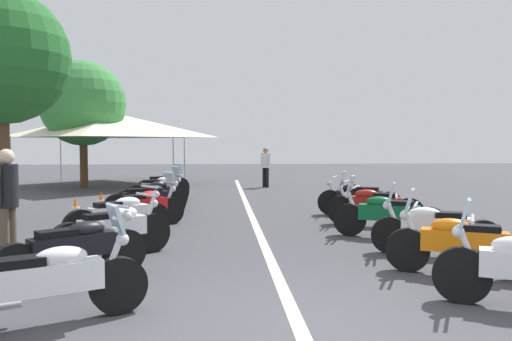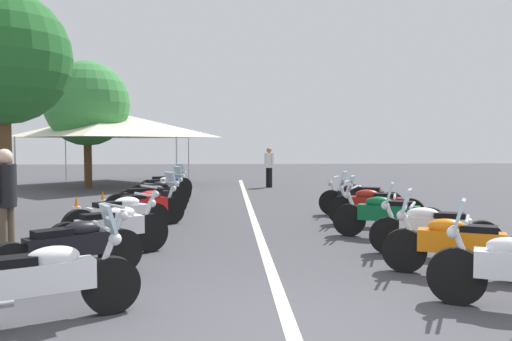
# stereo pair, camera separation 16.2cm
# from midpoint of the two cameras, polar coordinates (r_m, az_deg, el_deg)

# --- Properties ---
(ground_plane) EXTENTS (80.00, 80.00, 0.00)m
(ground_plane) POSITION_cam_midpoint_polar(r_m,az_deg,el_deg) (5.31, 4.08, -17.40)
(ground_plane) COLOR #424247
(lane_centre_stripe) EXTENTS (26.75, 0.16, 0.01)m
(lane_centre_stripe) POSITION_cam_midpoint_polar(r_m,az_deg,el_deg) (12.10, -0.61, -5.72)
(lane_centre_stripe) COLOR beige
(lane_centre_stripe) RESTS_ON ground_plane
(motorcycle_left_row_0) EXTENTS (1.15, 1.97, 1.20)m
(motorcycle_left_row_0) POSITION_cam_midpoint_polar(r_m,az_deg,el_deg) (5.71, -23.11, -11.29)
(motorcycle_left_row_0) COLOR black
(motorcycle_left_row_0) RESTS_ON ground_plane
(motorcycle_left_row_1) EXTENTS (1.44, 1.73, 1.00)m
(motorcycle_left_row_1) POSITION_cam_midpoint_polar(r_m,az_deg,el_deg) (7.28, -20.16, -8.20)
(motorcycle_left_row_1) COLOR black
(motorcycle_left_row_1) RESTS_ON ground_plane
(motorcycle_left_row_2) EXTENTS (1.40, 1.72, 1.01)m
(motorcycle_left_row_2) POSITION_cam_midpoint_polar(r_m,az_deg,el_deg) (8.60, -16.10, -6.36)
(motorcycle_left_row_2) COLOR black
(motorcycle_left_row_2) RESTS_ON ground_plane
(motorcycle_left_row_3) EXTENTS (1.43, 1.81, 1.01)m
(motorcycle_left_row_3) POSITION_cam_midpoint_polar(r_m,az_deg,el_deg) (10.13, -15.38, -4.93)
(motorcycle_left_row_3) COLOR black
(motorcycle_left_row_3) RESTS_ON ground_plane
(motorcycle_left_row_4) EXTENTS (1.38, 1.73, 1.20)m
(motorcycle_left_row_4) POSITION_cam_midpoint_polar(r_m,az_deg,el_deg) (11.52, -12.80, -3.94)
(motorcycle_left_row_4) COLOR black
(motorcycle_left_row_4) RESTS_ON ground_plane
(motorcycle_left_row_5) EXTENTS (1.15, 1.93, 1.00)m
(motorcycle_left_row_5) POSITION_cam_midpoint_polar(r_m,az_deg,el_deg) (13.02, -12.43, -3.16)
(motorcycle_left_row_5) COLOR black
(motorcycle_left_row_5) RESTS_ON ground_plane
(motorcycle_left_row_6) EXTENTS (1.38, 1.84, 1.20)m
(motorcycle_left_row_6) POSITION_cam_midpoint_polar(r_m,az_deg,el_deg) (14.30, -11.65, -2.56)
(motorcycle_left_row_6) COLOR black
(motorcycle_left_row_6) RESTS_ON ground_plane
(motorcycle_left_row_7) EXTENTS (1.32, 1.74, 1.22)m
(motorcycle_left_row_7) POSITION_cam_midpoint_polar(r_m,az_deg,el_deg) (15.82, -10.91, -1.98)
(motorcycle_left_row_7) COLOR black
(motorcycle_left_row_7) RESTS_ON ground_plane
(motorcycle_left_row_8) EXTENTS (1.45, 1.63, 1.02)m
(motorcycle_left_row_8) POSITION_cam_midpoint_polar(r_m,az_deg,el_deg) (17.20, -10.48, -1.59)
(motorcycle_left_row_8) COLOR black
(motorcycle_left_row_8) RESTS_ON ground_plane
(motorcycle_right_row_1) EXTENTS (1.08, 1.98, 1.20)m
(motorcycle_right_row_1) POSITION_cam_midpoint_polar(r_m,az_deg,el_deg) (7.69, 21.37, -7.55)
(motorcycle_right_row_1) COLOR black
(motorcycle_right_row_1) RESTS_ON ground_plane
(motorcycle_right_row_2) EXTENTS (0.94, 2.01, 1.20)m
(motorcycle_right_row_2) POSITION_cam_midpoint_polar(r_m,az_deg,el_deg) (8.91, 18.72, -6.08)
(motorcycle_right_row_2) COLOR black
(motorcycle_right_row_2) RESTS_ON ground_plane
(motorcycle_right_row_3) EXTENTS (1.08, 2.03, 1.21)m
(motorcycle_right_row_3) POSITION_cam_midpoint_polar(r_m,az_deg,el_deg) (10.28, 13.99, -4.76)
(motorcycle_right_row_3) COLOR black
(motorcycle_right_row_3) RESTS_ON ground_plane
(motorcycle_right_row_4) EXTENTS (1.03, 2.02, 1.22)m
(motorcycle_right_row_4) POSITION_cam_midpoint_polar(r_m,az_deg,el_deg) (11.70, 12.57, -3.78)
(motorcycle_right_row_4) COLOR black
(motorcycle_right_row_4) RESTS_ON ground_plane
(motorcycle_right_row_5) EXTENTS (1.04, 2.01, 1.00)m
(motorcycle_right_row_5) POSITION_cam_midpoint_polar(r_m,az_deg,el_deg) (13.19, 11.03, -3.04)
(motorcycle_right_row_5) COLOR black
(motorcycle_right_row_5) RESTS_ON ground_plane
(traffic_cone_0) EXTENTS (0.36, 0.36, 0.61)m
(traffic_cone_0) POSITION_cam_midpoint_polar(r_m,az_deg,el_deg) (12.64, -19.84, -4.20)
(traffic_cone_0) COLOR orange
(traffic_cone_0) RESTS_ON ground_plane
(traffic_cone_1) EXTENTS (0.36, 0.36, 0.61)m
(traffic_cone_1) POSITION_cam_midpoint_polar(r_m,az_deg,el_deg) (14.94, 13.24, -3.00)
(traffic_cone_1) COLOR orange
(traffic_cone_1) RESTS_ON ground_plane
(traffic_cone_2) EXTENTS (0.36, 0.36, 0.61)m
(traffic_cone_2) POSITION_cam_midpoint_polar(r_m,az_deg,el_deg) (13.91, -17.20, -3.51)
(traffic_cone_2) COLOR orange
(traffic_cone_2) RESTS_ON ground_plane
(bystander_0) EXTENTS (0.43, 0.37, 1.66)m
(bystander_0) POSITION_cam_midpoint_polar(r_m,az_deg,el_deg) (21.30, 0.87, 0.71)
(bystander_0) COLOR black
(bystander_0) RESTS_ON ground_plane
(bystander_1) EXTENTS (0.52, 0.32, 1.77)m
(bystander_1) POSITION_cam_midpoint_polar(r_m,az_deg,el_deg) (8.69, -26.48, -2.62)
(bystander_1) COLOR brown
(bystander_1) RESTS_ON ground_plane
(roadside_tree_0) EXTENTS (3.12, 3.12, 5.40)m
(roadside_tree_0) POSITION_cam_midpoint_polar(r_m,az_deg,el_deg) (13.37, -26.96, 11.19)
(roadside_tree_0) COLOR brown
(roadside_tree_0) RESTS_ON ground_plane
(roadside_tree_1) EXTENTS (3.49, 3.49, 5.23)m
(roadside_tree_1) POSITION_cam_midpoint_polar(r_m,az_deg,el_deg) (22.38, -18.95, 7.06)
(roadside_tree_1) COLOR brown
(roadside_tree_1) RESTS_ON ground_plane
(event_tent) EXTENTS (6.72, 6.72, 3.20)m
(event_tent) POSITION_cam_midpoint_polar(r_m,az_deg,el_deg) (23.24, -16.21, 4.93)
(event_tent) COLOR beige
(event_tent) RESTS_ON ground_plane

